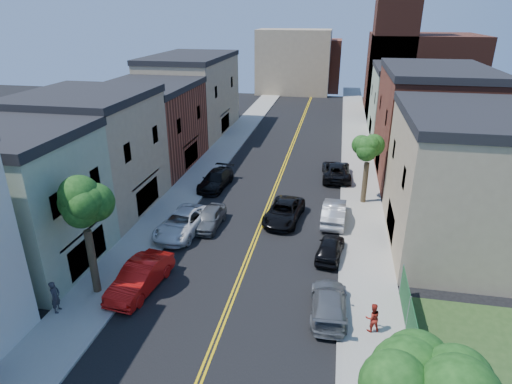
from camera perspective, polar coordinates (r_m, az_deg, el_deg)
The scene contains 29 objects.
sidewalk_left at distance 49.16m, azimuth -5.18°, elevation 4.81°, with size 3.20×100.00×0.15m, color gray.
sidewalk_right at distance 47.46m, azimuth 13.55°, elevation 3.57°, with size 3.20×100.00×0.15m, color gray.
curb_left at distance 48.72m, azimuth -3.19°, elevation 4.70°, with size 0.30×100.00×0.15m, color gray.
curb_right at distance 47.39m, azimuth 11.44°, elevation 3.73°, with size 0.30×100.00×0.15m, color gray.
bldg_left_palegrn at distance 30.45m, azimuth -29.39°, elevation -1.50°, with size 9.00×8.00×8.50m, color gray.
bldg_left_tan_near at distance 37.12m, azimuth -20.96°, elevation 4.46°, with size 9.00×10.00×9.00m, color #998466.
bldg_left_brick at distance 46.55m, azimuth -14.03°, elevation 8.21°, with size 9.00×12.00×8.00m, color brown.
bldg_left_tan_far at distance 59.08m, azimuth -8.50°, elevation 12.42°, with size 9.00×16.00×9.50m, color #998466.
bldg_right_tan at distance 32.05m, azimuth 26.04°, elevation 0.79°, with size 9.00×12.00×9.00m, color #998466.
bldg_right_brick at distance 44.95m, azimuth 22.05°, elevation 8.02°, with size 9.00×14.00×10.00m, color brown.
bldg_right_palegrn at distance 58.59m, azimuth 19.65°, elevation 10.78°, with size 9.00×12.00×8.50m, color gray.
church at distance 73.22m, azimuth 20.28°, elevation 15.30°, with size 16.20×14.20×22.60m.
backdrop_left at distance 87.84m, azimuth 5.00°, elevation 16.81°, with size 14.00×8.00×12.00m, color #998466.
backdrop_center at distance 91.59m, azimuth 7.86°, elevation 16.31°, with size 10.00×8.00×10.00m, color brown.
fence_right at distance 20.67m, azimuth 21.24°, elevation -22.54°, with size 0.04×15.00×1.90m, color #143F1E.
tree_left_mid at distance 24.57m, azimuth -22.24°, elevation 0.32°, with size 5.20×5.20×9.29m.
tree_right_corner at distance 12.26m, azimuth 22.09°, elevation -20.00°, with size 5.80×5.80×10.35m.
tree_right_far at distance 36.25m, azimuth 14.86°, elevation 6.89°, with size 4.40×4.40×8.03m.
red_sedan at distance 26.66m, azimuth -15.09°, elevation -10.83°, with size 1.82×5.21×1.72m, color red.
white_pickup at distance 32.35m, azimuth -9.74°, elevation -4.06°, with size 2.69×5.83×1.62m, color silver.
grey_car_left at distance 32.98m, azimuth -6.17°, elevation -3.44°, with size 1.74×4.32×1.47m, color #505457.
black_car_left at distance 40.21m, azimuth -5.35°, elevation 1.65°, with size 2.17×5.35×1.55m, color black.
grey_car_right at distance 24.38m, azimuth 9.64°, elevation -14.30°, with size 1.96×4.82×1.40m, color #5A5D61.
black_car_right at distance 29.35m, azimuth 9.82°, elevation -7.34°, with size 1.62×4.02×1.37m, color black.
silver_car_right at distance 34.06m, azimuth 10.31°, elevation -2.63°, with size 1.75×5.01×1.65m, color #A4A6AC.
dark_car_right_far at distance 42.95m, azimuth 10.62°, elevation 2.81°, with size 2.67×5.79×1.61m, color black.
black_suv_lane at distance 33.80m, azimuth 3.73°, elevation -2.63°, with size 2.49×5.41×1.50m, color black.
pedestrian_left at distance 26.19m, azimuth -25.08°, elevation -12.48°, with size 0.68×0.45×1.87m, color #2A2B33.
pedestrian_right at distance 23.46m, azimuth 15.20°, elevation -15.78°, with size 0.78×0.61×1.62m, color #A22318.
Camera 1 is at (5.21, -4.85, 15.35)m, focal length 30.14 mm.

